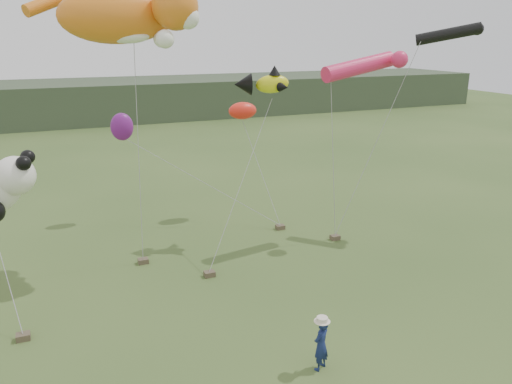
{
  "coord_description": "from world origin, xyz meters",
  "views": [
    {
      "loc": [
        -6.79,
        -12.02,
        8.6
      ],
      "look_at": [
        -0.51,
        3.0,
        3.52
      ],
      "focal_mm": 35.0,
      "sensor_mm": 36.0,
      "label": 1
    }
  ],
  "objects": [
    {
      "name": "misc_kites",
      "position": [
        -0.91,
        11.17,
        4.86
      ],
      "size": [
        6.78,
        2.17,
        1.69
      ],
      "color": "red",
      "rests_on": "ground"
    },
    {
      "name": "festival_attendant",
      "position": [
        -0.76,
        -2.1,
        0.74
      ],
      "size": [
        0.65,
        0.57,
        1.49
      ],
      "primitive_type": "imported",
      "rotation": [
        0.0,
        0.0,
        3.63
      ],
      "color": "#14204D",
      "rests_on": "ground"
    },
    {
      "name": "ground",
      "position": [
        0.0,
        0.0,
        0.0
      ],
      "size": [
        120.0,
        120.0,
        0.0
      ],
      "primitive_type": "plane",
      "color": "#385123",
      "rests_on": "ground"
    },
    {
      "name": "cat_kite",
      "position": [
        -3.7,
        6.58,
        9.35
      ],
      "size": [
        5.73,
        3.18,
        2.44
      ],
      "color": "orange",
      "rests_on": "ground"
    },
    {
      "name": "fish_kite",
      "position": [
        1.49,
        7.2,
        6.75
      ],
      "size": [
        2.41,
        1.59,
        1.19
      ],
      "color": "yellow",
      "rests_on": "ground"
    },
    {
      "name": "tube_kites",
      "position": [
        6.76,
        5.54,
        7.86
      ],
      "size": [
        7.54,
        2.15,
        2.36
      ],
      "color": "black",
      "rests_on": "ground"
    },
    {
      "name": "headland",
      "position": [
        -3.11,
        44.69,
        1.92
      ],
      "size": [
        90.0,
        13.0,
        4.0
      ],
      "color": "#2D3D28",
      "rests_on": "ground"
    },
    {
      "name": "sandbag_anchors",
      "position": [
        -1.42,
        5.23,
        0.1
      ],
      "size": [
        12.94,
        5.42,
        0.2
      ],
      "color": "brown",
      "rests_on": "ground"
    }
  ]
}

